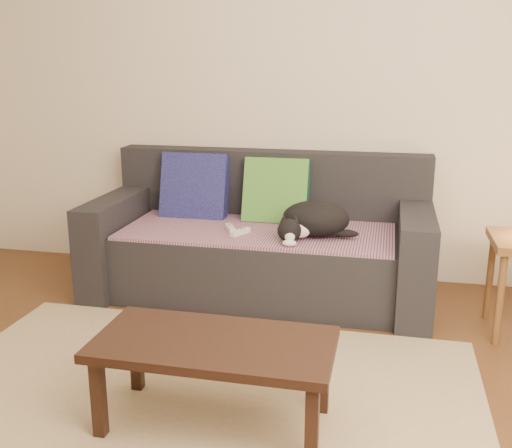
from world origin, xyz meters
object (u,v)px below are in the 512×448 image
cat (314,220)px  wii_remote_b (240,232)px  wii_remote_a (230,229)px  sofa (261,245)px  coffee_table (214,351)px

cat → wii_remote_b: size_ratio=3.33×
wii_remote_a → wii_remote_b: 0.10m
sofa → wii_remote_b: 0.28m
wii_remote_a → coffee_table: bearing=165.5°
sofa → wii_remote_b: (-0.08, -0.23, 0.15)m
wii_remote_b → coffee_table: size_ratio=0.16×
sofa → wii_remote_b: size_ratio=14.00×
cat → wii_remote_b: 0.45m
wii_remote_a → coffee_table: size_ratio=0.16×
sofa → wii_remote_a: (-0.16, -0.17, 0.15)m
wii_remote_b → wii_remote_a: bearing=79.3°
cat → wii_remote_b: (-0.43, -0.05, -0.09)m
wii_remote_a → coffee_table: wii_remote_a is taller
cat → wii_remote_a: size_ratio=3.33×
wii_remote_a → wii_remote_b: size_ratio=1.00×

